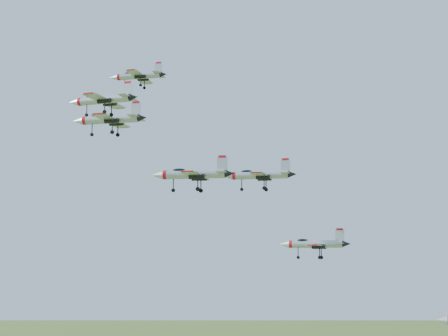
# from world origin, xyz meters

# --- Properties ---
(jet_lead) EXTENTS (12.35, 10.16, 3.31)m
(jet_lead) POSITION_xyz_m (-12.77, 16.32, 139.49)
(jet_lead) COLOR #A8AFB5
(jet_left_high) EXTENTS (13.88, 11.41, 3.72)m
(jet_left_high) POSITION_xyz_m (-11.23, -0.23, 126.83)
(jet_left_high) COLOR #A8AFB5
(jet_right_high) EXTENTS (11.35, 9.39, 3.03)m
(jet_right_high) POSITION_xyz_m (-4.63, -16.90, 125.81)
(jet_right_high) COLOR #A8AFB5
(jet_left_low) EXTENTS (13.41, 11.05, 3.59)m
(jet_left_low) POSITION_xyz_m (13.55, 8.54, 117.35)
(jet_left_low) COLOR #A8AFB5
(jet_right_low) EXTENTS (13.11, 10.86, 3.50)m
(jet_right_low) POSITION_xyz_m (6.49, -8.31, 115.59)
(jet_right_low) COLOR #A8AFB5
(jet_trail) EXTENTS (10.55, 8.69, 2.82)m
(jet_trail) POSITION_xyz_m (24.63, -6.48, 104.97)
(jet_trail) COLOR #A8AFB5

